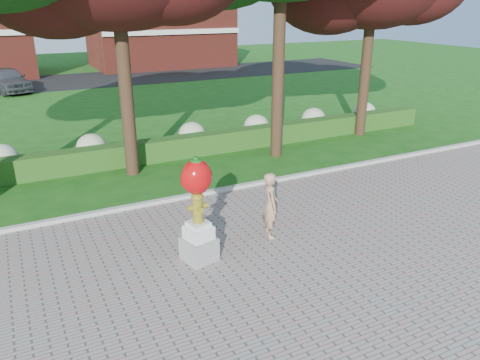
{
  "coord_description": "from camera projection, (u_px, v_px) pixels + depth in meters",
  "views": [
    {
      "loc": [
        -5.54,
        -9.39,
        5.63
      ],
      "look_at": [
        -0.32,
        1.0,
        1.17
      ],
      "focal_mm": 35.0,
      "sensor_mm": 36.0,
      "label": 1
    }
  ],
  "objects": [
    {
      "name": "lawn_hedge",
      "position": [
        177.0,
        147.0,
        17.87
      ],
      "size": [
        24.0,
        0.7,
        0.8
      ],
      "primitive_type": "cube",
      "color": "#1C4E16",
      "rests_on": "ground"
    },
    {
      "name": "curb",
      "position": [
        221.0,
        191.0,
        14.65
      ],
      "size": [
        40.0,
        0.18,
        0.15
      ],
      "primitive_type": "cube",
      "color": "#ADADA5",
      "rests_on": "ground"
    },
    {
      "name": "hydrant_sculpture",
      "position": [
        198.0,
        207.0,
        10.35
      ],
      "size": [
        0.82,
        0.82,
        2.49
      ],
      "rotation": [
        0.0,
        0.0,
        0.25
      ],
      "color": "gray",
      "rests_on": "walkway"
    },
    {
      "name": "building_right",
      "position": [
        160.0,
        30.0,
        42.75
      ],
      "size": [
        12.0,
        8.0,
        6.4
      ],
      "primitive_type": "cube",
      "color": "maroon",
      "rests_on": "ground"
    },
    {
      "name": "woman",
      "position": [
        271.0,
        205.0,
        11.62
      ],
      "size": [
        0.56,
        0.71,
        1.69
      ],
      "primitive_type": "imported",
      "rotation": [
        0.0,
        0.0,
        1.28
      ],
      "color": "tan",
      "rests_on": "walkway"
    },
    {
      "name": "hydrangea_row",
      "position": [
        182.0,
        135.0,
        18.89
      ],
      "size": [
        20.1,
        1.1,
        0.99
      ],
      "color": "#B2BD90",
      "rests_on": "ground"
    },
    {
      "name": "ground",
      "position": [
        268.0,
        232.0,
        12.17
      ],
      "size": [
        100.0,
        100.0,
        0.0
      ],
      "primitive_type": "plane",
      "color": "#184C13",
      "rests_on": "ground"
    },
    {
      "name": "walkway",
      "position": [
        374.0,
        319.0,
        8.83
      ],
      "size": [
        40.0,
        14.0,
        0.04
      ],
      "primitive_type": "cube",
      "color": "gray",
      "rests_on": "ground"
    },
    {
      "name": "street",
      "position": [
        85.0,
        80.0,
        35.53
      ],
      "size": [
        50.0,
        8.0,
        0.02
      ],
      "primitive_type": "cube",
      "color": "black",
      "rests_on": "ground"
    },
    {
      "name": "parked_car",
      "position": [
        8.0,
        80.0,
        30.65
      ],
      "size": [
        3.12,
        5.02,
        1.6
      ],
      "primitive_type": "imported",
      "rotation": [
        0.0,
        0.0,
        0.28
      ],
      "color": "#43464B",
      "rests_on": "street"
    }
  ]
}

